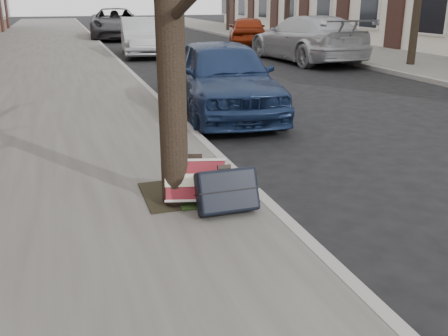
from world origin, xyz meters
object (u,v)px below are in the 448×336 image
object	(u,v)px
suitcase_red	(196,181)
car_near_mid	(142,37)
suitcase_navy	(227,191)
car_near_front	(223,77)

from	to	relation	value
suitcase_red	car_near_mid	world-z (taller)	car_near_mid
suitcase_red	suitcase_navy	world-z (taller)	suitcase_navy
suitcase_navy	car_near_front	xyz separation A→B (m)	(1.43, 4.55, 0.34)
suitcase_navy	car_near_mid	world-z (taller)	car_near_mid
car_near_mid	suitcase_red	bearing A→B (deg)	-92.25
suitcase_navy	suitcase_red	bearing A→B (deg)	121.61
suitcase_red	car_near_front	world-z (taller)	car_near_front
car_near_front	suitcase_red	bearing A→B (deg)	-105.64
suitcase_navy	car_near_mid	distance (m)	15.03
car_near_front	car_near_mid	world-z (taller)	car_near_front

